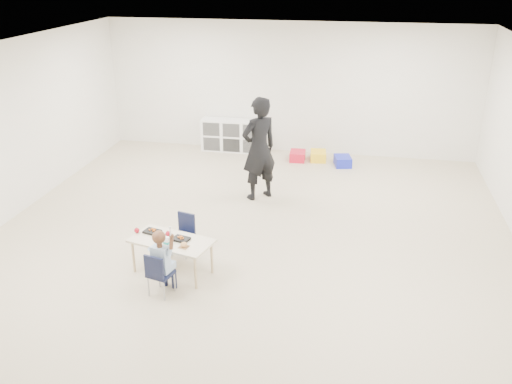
% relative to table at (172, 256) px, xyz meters
% --- Properties ---
extents(room, '(9.00, 9.02, 2.80)m').
position_rel_table_xyz_m(room, '(0.82, 0.92, 1.14)').
color(room, '#B8A98D').
rests_on(room, ground).
extents(table, '(1.19, 0.80, 0.50)m').
position_rel_table_xyz_m(table, '(0.00, 0.00, 0.00)').
color(table, beige).
rests_on(table, ground).
extents(chair_near, '(0.35, 0.34, 0.60)m').
position_rel_table_xyz_m(chair_near, '(0.03, -0.52, 0.05)').
color(chair_near, black).
rests_on(chair_near, ground).
extents(chair_far, '(0.35, 0.34, 0.60)m').
position_rel_table_xyz_m(chair_far, '(-0.03, 0.52, 0.05)').
color(chair_far, black).
rests_on(chair_far, ground).
extents(child, '(0.49, 0.49, 0.95)m').
position_rel_table_xyz_m(child, '(0.03, -0.52, 0.22)').
color(child, '#A7BCE2').
rests_on(child, chair_near).
extents(lunch_tray_near, '(0.25, 0.21, 0.03)m').
position_rel_table_xyz_m(lunch_tray_near, '(0.13, 0.02, 0.26)').
color(lunch_tray_near, black).
rests_on(lunch_tray_near, table).
extents(lunch_tray_far, '(0.25, 0.21, 0.03)m').
position_rel_table_xyz_m(lunch_tray_far, '(-0.33, 0.15, 0.26)').
color(lunch_tray_far, black).
rests_on(lunch_tray_far, table).
extents(milk_carton, '(0.08, 0.08, 0.10)m').
position_rel_table_xyz_m(milk_carton, '(-0.01, -0.12, 0.30)').
color(milk_carton, white).
rests_on(milk_carton, table).
extents(bread_roll, '(0.09, 0.09, 0.07)m').
position_rel_table_xyz_m(bread_roll, '(0.23, -0.16, 0.28)').
color(bread_roll, tan).
rests_on(bread_roll, table).
extents(apple_near, '(0.07, 0.07, 0.07)m').
position_rel_table_xyz_m(apple_near, '(-0.08, 0.09, 0.28)').
color(apple_near, maroon).
rests_on(apple_near, table).
extents(apple_far, '(0.07, 0.07, 0.07)m').
position_rel_table_xyz_m(apple_far, '(-0.53, 0.10, 0.28)').
color(apple_far, maroon).
rests_on(apple_far, table).
extents(cubby_shelf, '(1.40, 0.40, 0.70)m').
position_rel_table_xyz_m(cubby_shelf, '(-0.38, 5.20, 0.09)').
color(cubby_shelf, white).
rests_on(cubby_shelf, ground).
extents(adult, '(0.79, 0.78, 1.84)m').
position_rel_table_xyz_m(adult, '(0.67, 2.73, 0.66)').
color(adult, black).
rests_on(adult, ground).
extents(bin_red, '(0.33, 0.42, 0.20)m').
position_rel_table_xyz_m(bin_red, '(1.11, 4.82, -0.16)').
color(bin_red, red).
rests_on(bin_red, ground).
extents(bin_yellow, '(0.36, 0.45, 0.20)m').
position_rel_table_xyz_m(bin_yellow, '(1.54, 4.90, -0.15)').
color(bin_yellow, yellow).
rests_on(bin_yellow, ground).
extents(bin_blue, '(0.40, 0.47, 0.20)m').
position_rel_table_xyz_m(bin_blue, '(2.07, 4.67, -0.16)').
color(bin_blue, '#1823BA').
rests_on(bin_blue, ground).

